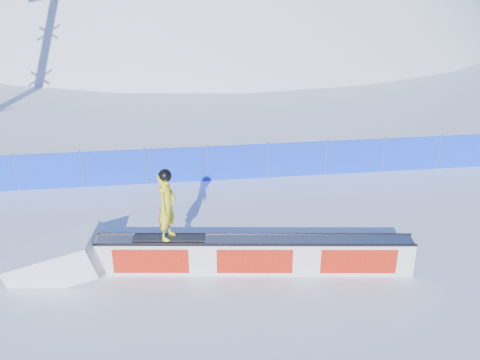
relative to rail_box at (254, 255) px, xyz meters
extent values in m
plane|color=white|center=(2.29, 0.99, -0.44)|extent=(160.00, 160.00, 0.00)
sphere|color=white|center=(2.29, 42.99, -18.44)|extent=(64.00, 64.00, 64.00)
cylinder|color=#312113|center=(28.46, 43.76, 0.55)|extent=(0.50, 0.50, 1.40)
cylinder|color=#312113|center=(28.52, 42.96, 0.49)|extent=(0.50, 0.50, 1.40)
cube|color=#113BF4|center=(2.29, 5.49, 0.16)|extent=(22.00, 0.03, 1.20)
cylinder|color=#45537C|center=(-6.71, 5.49, 0.21)|extent=(0.05, 0.05, 1.30)
cylinder|color=#45537C|center=(-4.71, 5.49, 0.21)|extent=(0.05, 0.05, 1.30)
cylinder|color=#45537C|center=(-2.71, 5.49, 0.21)|extent=(0.05, 0.05, 1.30)
cylinder|color=#45537C|center=(-0.71, 5.49, 0.21)|extent=(0.05, 0.05, 1.30)
cylinder|color=#45537C|center=(1.29, 5.49, 0.21)|extent=(0.05, 0.05, 1.30)
cylinder|color=#45537C|center=(3.29, 5.49, 0.21)|extent=(0.05, 0.05, 1.30)
cylinder|color=#45537C|center=(5.29, 5.49, 0.21)|extent=(0.05, 0.05, 1.30)
cylinder|color=#45537C|center=(7.29, 5.49, 0.21)|extent=(0.05, 0.05, 1.30)
cube|color=silver|center=(0.00, 0.00, -0.02)|extent=(7.45, 1.43, 0.84)
cube|color=gray|center=(0.00, 0.00, 0.42)|extent=(7.38, 1.45, 0.04)
cube|color=black|center=(-0.03, -0.24, 0.43)|extent=(7.39, 1.00, 0.06)
cube|color=black|center=(0.03, 0.24, 0.43)|extent=(7.39, 1.00, 0.06)
cube|color=red|center=(-0.03, -0.24, -0.02)|extent=(7.02, 0.94, 0.63)
cube|color=red|center=(0.03, 0.24, -0.02)|extent=(7.02, 0.94, 0.63)
cube|color=black|center=(-1.99, 0.26, 0.47)|extent=(1.70, 0.52, 0.03)
imported|color=#FFF11D|center=(-1.99, 0.26, 1.30)|extent=(0.60, 0.70, 1.62)
sphere|color=black|center=(-1.99, 0.26, 2.05)|extent=(0.30, 0.30, 0.30)
camera|label=1|loc=(-1.72, -10.69, 6.74)|focal=40.00mm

